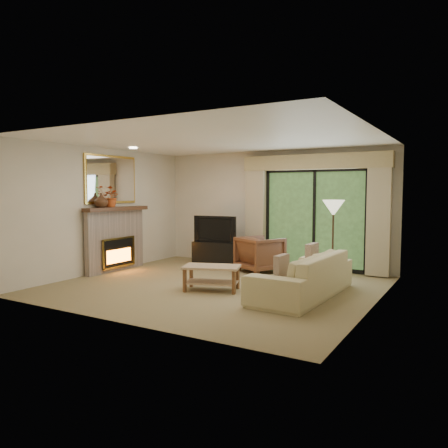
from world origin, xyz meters
The scene contains 22 objects.
floor centered at (0.00, 0.00, 0.00)m, with size 5.50×5.50×0.00m, color olive.
ceiling centered at (0.00, 0.00, 2.60)m, with size 5.50×5.50×0.00m, color white.
wall_back centered at (0.00, 2.50, 1.30)m, with size 5.00×5.00×0.00m, color beige.
wall_front centered at (0.00, -2.50, 1.30)m, with size 5.00×5.00×0.00m, color beige.
wall_left centered at (-2.75, 0.00, 1.30)m, with size 5.00×5.00×0.00m, color beige.
wall_right centered at (2.75, 0.00, 1.30)m, with size 5.00×5.00×0.00m, color beige.
fireplace centered at (-2.63, 0.20, 0.69)m, with size 0.24×1.70×1.37m, color gray, non-canonical shape.
mirror centered at (-2.71, 0.20, 1.95)m, with size 0.07×1.45×1.02m, color gold, non-canonical shape.
sliding_door centered at (1.00, 2.45, 1.10)m, with size 2.26×0.10×2.16m, color black, non-canonical shape.
curtain_left centered at (-0.35, 2.34, 1.20)m, with size 0.45×0.18×2.35m, color tan.
curtain_right centered at (2.35, 2.34, 1.20)m, with size 0.45×0.18×2.35m, color tan.
cornice centered at (1.00, 2.36, 2.32)m, with size 3.20×0.24×0.32m, color tan.
media_console centered at (-1.16, 1.95, 0.27)m, with size 1.07×0.48×0.53m, color black.
tv centered at (-1.16, 1.95, 0.84)m, with size 1.05×0.14×0.61m, color black.
armchair centered at (0.09, 1.65, 0.38)m, with size 0.80×0.83×0.75m, color #57301D.
sofa centered at (1.61, 0.08, 0.35)m, with size 2.38×0.93×0.69m, color tan.
pillow_near centered at (1.53, -0.60, 0.58)m, with size 0.10×0.36×0.36m, color brown.
pillow_far centered at (1.53, 0.77, 0.58)m, with size 0.10×0.40×0.40m, color brown.
coffee_table centered at (0.13, -0.34, 0.21)m, with size 0.95×0.52×0.43m, color tan, non-canonical shape.
floor_lamp centered at (1.71, 1.42, 0.77)m, with size 0.41×0.41×1.54m, color beige, non-canonical shape.
vase centered at (-2.61, -0.20, 1.52)m, with size 0.28×0.28×0.30m, color #452918.
branches centered at (-2.61, 0.09, 1.59)m, with size 0.39×0.34×0.44m, color #C04D1E.
Camera 1 is at (4.05, -6.61, 1.72)m, focal length 35.00 mm.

